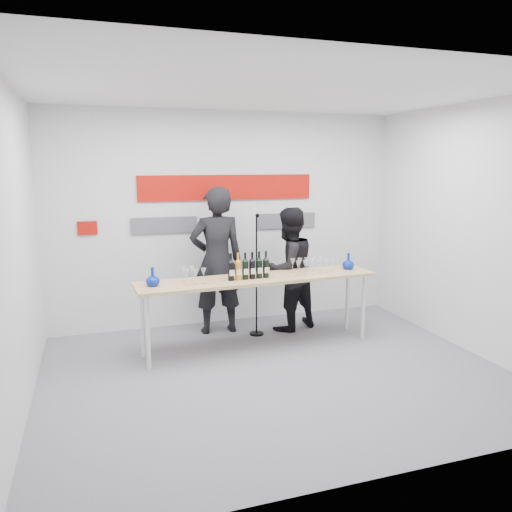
% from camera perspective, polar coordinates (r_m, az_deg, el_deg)
% --- Properties ---
extents(ground, '(5.00, 5.00, 0.00)m').
position_cam_1_polar(ground, '(5.67, 2.27, -13.20)').
color(ground, slate).
rests_on(ground, ground).
extents(back_wall, '(5.00, 0.04, 3.00)m').
position_cam_1_polar(back_wall, '(7.14, -3.29, 4.23)').
color(back_wall, silver).
rests_on(back_wall, ground).
extents(signage, '(3.38, 0.02, 0.79)m').
position_cam_1_polar(signage, '(7.07, -3.69, 6.66)').
color(signage, '#AF1007').
rests_on(signage, back_wall).
extents(tasting_table, '(3.03, 0.75, 0.90)m').
position_cam_1_polar(tasting_table, '(6.16, 0.29, -3.06)').
color(tasting_table, tan).
rests_on(tasting_table, ground).
extents(wine_bottles, '(0.53, 0.10, 0.33)m').
position_cam_1_polar(wine_bottles, '(6.02, -0.84, -1.10)').
color(wine_bottles, black).
rests_on(wine_bottles, tasting_table).
extents(decanter_left, '(0.16, 0.16, 0.21)m').
position_cam_1_polar(decanter_left, '(5.82, -11.74, -2.33)').
color(decanter_left, '#082296').
rests_on(decanter_left, tasting_table).
extents(decanter_right, '(0.16, 0.16, 0.21)m').
position_cam_1_polar(decanter_right, '(6.72, 10.51, -0.57)').
color(decanter_right, '#082296').
rests_on(decanter_right, tasting_table).
extents(glasses_left, '(0.27, 0.23, 0.18)m').
position_cam_1_polar(glasses_left, '(5.86, -7.30, -2.24)').
color(glasses_left, silver).
rests_on(glasses_left, tasting_table).
extents(glasses_right, '(0.57, 0.24, 0.18)m').
position_cam_1_polar(glasses_right, '(6.41, 6.38, -1.12)').
color(glasses_right, silver).
rests_on(glasses_right, tasting_table).
extents(presenter_left, '(0.74, 0.49, 1.99)m').
position_cam_1_polar(presenter_left, '(6.72, -4.51, -0.54)').
color(presenter_left, black).
rests_on(presenter_left, ground).
extents(presenter_right, '(1.00, 0.89, 1.70)m').
position_cam_1_polar(presenter_right, '(6.87, 3.73, -1.51)').
color(presenter_right, black).
rests_on(presenter_right, ground).
extents(mic_stand, '(0.19, 0.19, 1.65)m').
position_cam_1_polar(mic_stand, '(6.69, 0.07, -4.88)').
color(mic_stand, black).
rests_on(mic_stand, ground).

